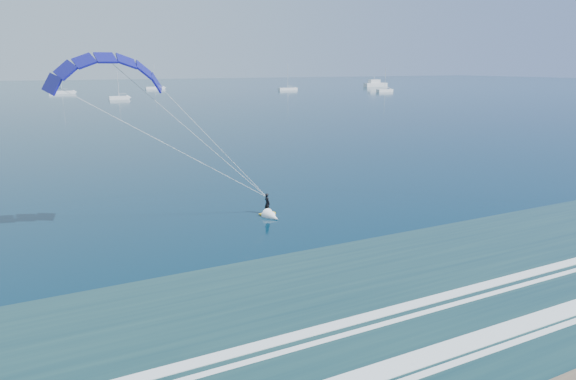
% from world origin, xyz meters
% --- Properties ---
extents(kitesurfer_rig, '(18.20, 4.02, 13.87)m').
position_xyz_m(kitesurfer_rig, '(-6.98, 26.84, 7.47)').
color(kitesurfer_rig, gold).
rests_on(kitesurfer_rig, ground).
extents(motor_yacht, '(13.97, 3.73, 5.91)m').
position_xyz_m(motor_yacht, '(161.68, 230.56, 1.52)').
color(motor_yacht, white).
rests_on(motor_yacht, ground).
extents(sailboat_2, '(10.39, 2.40, 13.77)m').
position_xyz_m(sailboat_2, '(-1.16, 232.00, 0.69)').
color(sailboat_2, white).
rests_on(sailboat_2, ground).
extents(sailboat_3, '(6.85, 2.40, 9.76)m').
position_xyz_m(sailboat_3, '(13.88, 182.11, 0.67)').
color(sailboat_3, white).
rests_on(sailboat_3, ground).
extents(sailboat_4, '(9.54, 2.40, 12.86)m').
position_xyz_m(sailboat_4, '(44.12, 256.95, 0.69)').
color(sailboat_4, white).
rests_on(sailboat_4, ground).
extents(sailboat_5, '(9.56, 2.40, 12.93)m').
position_xyz_m(sailboat_5, '(98.26, 215.21, 0.69)').
color(sailboat_5, white).
rests_on(sailboat_5, ground).
extents(sailboat_6, '(7.86, 2.40, 10.77)m').
position_xyz_m(sailboat_6, '(130.42, 181.38, 0.67)').
color(sailboat_6, white).
rests_on(sailboat_6, ground).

